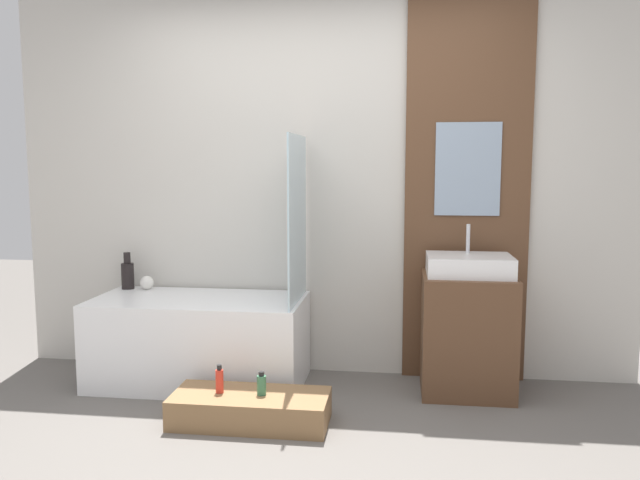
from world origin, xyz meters
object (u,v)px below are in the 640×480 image
(wooden_step_bench, at_px, (250,409))
(sink, at_px, (469,265))
(bottle_soap_primary, at_px, (220,380))
(bottle_soap_secondary, at_px, (262,384))
(vase_round_light, at_px, (147,283))
(vase_tall_dark, at_px, (128,274))
(bathtub, at_px, (200,340))

(wooden_step_bench, height_order, sink, sink)
(bottle_soap_primary, bearing_deg, wooden_step_bench, 0.00)
(sink, bearing_deg, bottle_soap_secondary, -150.70)
(sink, distance_m, bottle_soap_primary, 1.65)
(vase_round_light, distance_m, bottle_soap_primary, 1.18)
(bottle_soap_primary, xyz_separation_m, bottle_soap_secondary, (0.24, 0.00, -0.01))
(vase_tall_dark, height_order, bottle_soap_primary, vase_tall_dark)
(bottle_soap_secondary, bearing_deg, bottle_soap_primary, 180.00)
(vase_tall_dark, bearing_deg, vase_round_light, -1.72)
(vase_round_light, bearing_deg, sink, -4.45)
(sink, bearing_deg, vase_round_light, 175.55)
(bottle_soap_primary, relative_size, bottle_soap_secondary, 1.22)
(wooden_step_bench, xyz_separation_m, bottle_soap_primary, (-0.17, 0.00, 0.15))
(vase_tall_dark, distance_m, bottle_soap_primary, 1.29)
(wooden_step_bench, bearing_deg, vase_round_light, 138.50)
(sink, relative_size, bottle_soap_secondary, 3.96)
(vase_tall_dark, bearing_deg, bathtub, -22.11)
(vase_round_light, bearing_deg, wooden_step_bench, -41.50)
(bathtub, bearing_deg, vase_round_light, 152.38)
(vase_tall_dark, distance_m, bottle_soap_secondary, 1.47)
(wooden_step_bench, relative_size, sink, 1.68)
(vase_tall_dark, height_order, bottle_soap_secondary, vase_tall_dark)
(wooden_step_bench, relative_size, vase_round_light, 9.19)
(sink, relative_size, vase_tall_dark, 2.02)
(wooden_step_bench, xyz_separation_m, vase_tall_dark, (-1.07, 0.83, 0.58))
(vase_tall_dark, bearing_deg, bottle_soap_primary, -42.69)
(sink, xyz_separation_m, bottle_soap_primary, (-1.40, -0.65, -0.57))
(vase_tall_dark, bearing_deg, sink, -4.29)
(bottle_soap_primary, bearing_deg, vase_round_light, 132.62)
(bathtub, distance_m, vase_tall_dark, 0.74)
(bottle_soap_secondary, bearing_deg, vase_tall_dark, 143.90)
(wooden_step_bench, xyz_separation_m, bottle_soap_secondary, (0.06, 0.00, 0.14))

